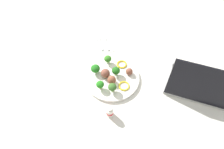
# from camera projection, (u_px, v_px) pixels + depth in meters

# --- Properties ---
(ground_plane) EXTENTS (4.00, 4.00, 0.00)m
(ground_plane) POSITION_uv_depth(u_px,v_px,m) (112.00, 79.00, 1.00)
(ground_plane) COLOR silver
(plate) EXTENTS (0.28, 0.28, 0.02)m
(plate) POSITION_uv_depth(u_px,v_px,m) (112.00, 78.00, 0.99)
(plate) COLOR white
(plate) RESTS_ON ground_plane
(broccoli_floret_front_right) EXTENTS (0.04, 0.04, 0.05)m
(broccoli_floret_front_right) POSITION_uv_depth(u_px,v_px,m) (112.00, 87.00, 0.91)
(broccoli_floret_front_right) COLOR #9DC267
(broccoli_floret_front_right) RESTS_ON plate
(broccoli_floret_near_rim) EXTENTS (0.04, 0.04, 0.05)m
(broccoli_floret_near_rim) POSITION_uv_depth(u_px,v_px,m) (107.00, 59.00, 1.01)
(broccoli_floret_near_rim) COLOR #96B984
(broccoli_floret_near_rim) RESTS_ON plate
(broccoli_floret_center) EXTENTS (0.05, 0.05, 0.05)m
(broccoli_floret_center) POSITION_uv_depth(u_px,v_px,m) (95.00, 69.00, 0.98)
(broccoli_floret_center) COLOR #91BA81
(broccoli_floret_center) RESTS_ON plate
(broccoli_floret_mid_left) EXTENTS (0.04, 0.04, 0.05)m
(broccoli_floret_mid_left) POSITION_uv_depth(u_px,v_px,m) (116.00, 71.00, 0.97)
(broccoli_floret_mid_left) COLOR #A7C87C
(broccoli_floret_mid_left) RESTS_ON plate
(broccoli_floret_mid_right) EXTENTS (0.04, 0.04, 0.05)m
(broccoli_floret_mid_right) POSITION_uv_depth(u_px,v_px,m) (100.00, 85.00, 0.92)
(broccoli_floret_mid_right) COLOR #AABB79
(broccoli_floret_mid_right) RESTS_ON plate
(meatball_mid_right) EXTENTS (0.04, 0.04, 0.04)m
(meatball_mid_right) POSITION_uv_depth(u_px,v_px,m) (129.00, 71.00, 0.98)
(meatball_mid_right) COLOR brown
(meatball_mid_right) RESTS_ON plate
(meatball_front_left) EXTENTS (0.04, 0.04, 0.04)m
(meatball_front_left) POSITION_uv_depth(u_px,v_px,m) (112.00, 80.00, 0.95)
(meatball_front_left) COLOR brown
(meatball_front_left) RESTS_ON plate
(meatball_back_right) EXTENTS (0.05, 0.05, 0.05)m
(meatball_back_right) POSITION_uv_depth(u_px,v_px,m) (105.00, 73.00, 0.97)
(meatball_back_right) COLOR brown
(meatball_back_right) RESTS_ON plate
(pepper_ring_near_rim) EXTENTS (0.08, 0.08, 0.01)m
(pepper_ring_near_rim) POSITION_uv_depth(u_px,v_px,m) (122.00, 64.00, 1.03)
(pepper_ring_near_rim) COLOR yellow
(pepper_ring_near_rim) RESTS_ON plate
(pepper_ring_front_left) EXTENTS (0.08, 0.08, 0.01)m
(pepper_ring_front_left) POSITION_uv_depth(u_px,v_px,m) (124.00, 86.00, 0.95)
(pepper_ring_front_left) COLOR yellow
(pepper_ring_front_left) RESTS_ON plate
(napkin) EXTENTS (0.18, 0.14, 0.01)m
(napkin) POSITION_uv_depth(u_px,v_px,m) (103.00, 43.00, 1.14)
(napkin) COLOR white
(napkin) RESTS_ON ground_plane
(fork) EXTENTS (0.12, 0.03, 0.01)m
(fork) POSITION_uv_depth(u_px,v_px,m) (99.00, 42.00, 1.14)
(fork) COLOR silver
(fork) RESTS_ON napkin
(knife) EXTENTS (0.15, 0.02, 0.01)m
(knife) POSITION_uv_depth(u_px,v_px,m) (105.00, 41.00, 1.15)
(knife) COLOR white
(knife) RESTS_ON napkin
(yogurt_bottle) EXTENTS (0.03, 0.03, 0.07)m
(yogurt_bottle) POSITION_uv_depth(u_px,v_px,m) (110.00, 112.00, 0.85)
(yogurt_bottle) COLOR white
(yogurt_bottle) RESTS_ON ground_plane
(laptop) EXTENTS (0.36, 0.39, 0.21)m
(laptop) POSITION_uv_depth(u_px,v_px,m) (200.00, 84.00, 0.93)
(laptop) COLOR #BCBCBC
(laptop) RESTS_ON ground_plane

